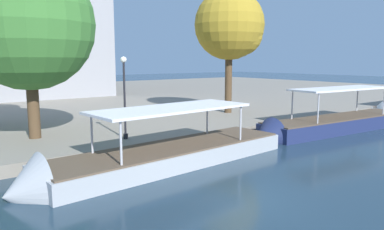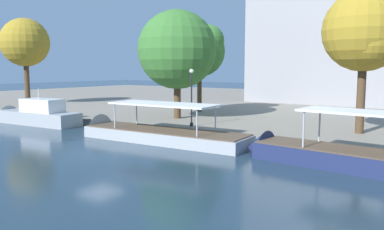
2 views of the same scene
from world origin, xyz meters
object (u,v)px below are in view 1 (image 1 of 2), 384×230
tree_1 (231,26)px  tree_2 (25,21)px  tour_boat_2 (152,161)px  lamp_post (124,94)px  tour_boat_3 (330,126)px

tree_1 → tree_2: bearing=-178.3°
tour_boat_2 → lamp_post: size_ratio=3.08×
lamp_post → tree_1: 13.49m
tour_boat_3 → tree_2: size_ratio=1.48×
tour_boat_2 → tree_2: size_ratio=1.42×
lamp_post → tree_1: bearing=19.0°
tour_boat_2 → tree_1: bearing=-150.7°
tour_boat_3 → tree_1: tree_1 is taller
tour_boat_3 → tour_boat_2: bearing=4.8°
tour_boat_3 → lamp_post: lamp_post is taller
tour_boat_3 → lamp_post: 14.74m
tour_boat_3 → lamp_post: (-13.86, 4.19, 2.73)m
tour_boat_2 → tree_2: 10.89m
lamp_post → tree_2: tree_2 is taller
tour_boat_3 → tree_1: 11.32m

